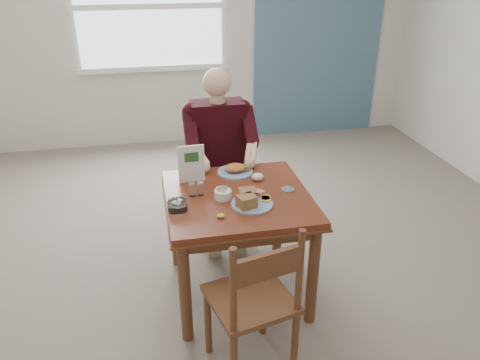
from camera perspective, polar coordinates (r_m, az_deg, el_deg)
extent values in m
plane|color=#74685D|center=(3.37, -0.26, -13.15)|extent=(6.00, 6.00, 0.00)
plane|color=beige|center=(5.64, -6.59, 18.37)|extent=(5.50, 0.00, 5.50)
cube|color=#456980|center=(5.98, 9.73, 18.61)|extent=(1.60, 0.02, 2.80)
ellipsoid|color=yellow|center=(2.70, -2.35, -4.38)|extent=(0.05, 0.04, 0.03)
ellipsoid|color=white|center=(3.13, 2.17, 0.39)|extent=(0.10, 0.09, 0.05)
cylinder|color=silver|center=(3.02, 5.85, -1.16)|extent=(0.11, 0.11, 0.01)
cube|color=white|center=(5.56, -11.03, 20.07)|extent=(1.60, 0.02, 1.30)
cube|color=white|center=(5.66, -10.44, 13.21)|extent=(1.72, 0.04, 0.06)
cube|color=white|center=(5.55, -11.03, 20.06)|extent=(1.72, 0.04, 0.06)
cube|color=maroon|center=(2.96, -0.28, -2.13)|extent=(0.90, 0.90, 0.04)
cube|color=brown|center=(2.98, -0.28, -2.60)|extent=(0.92, 0.92, 0.01)
cylinder|color=brown|center=(2.81, -6.70, -13.36)|extent=(0.07, 0.07, 0.71)
cylinder|color=brown|center=(2.94, 8.87, -11.37)|extent=(0.07, 0.07, 0.71)
cylinder|color=brown|center=(3.45, -7.95, -5.24)|extent=(0.07, 0.07, 0.71)
cylinder|color=brown|center=(3.56, 4.68, -3.97)|extent=(0.07, 0.07, 0.71)
cube|color=brown|center=(2.67, 1.37, -7.31)|extent=(0.80, 0.03, 0.08)
cube|color=brown|center=(3.34, -1.59, -0.11)|extent=(0.80, 0.03, 0.08)
cube|color=brown|center=(2.96, -7.73, -4.02)|extent=(0.03, 0.80, 0.08)
cube|color=brown|center=(3.09, 6.84, -2.58)|extent=(0.03, 0.80, 0.08)
cylinder|color=brown|center=(3.68, -4.77, -5.24)|extent=(0.04, 0.04, 0.45)
cylinder|color=brown|center=(3.73, 0.74, -4.69)|extent=(0.04, 0.04, 0.45)
cylinder|color=brown|center=(3.99, -5.42, -2.62)|extent=(0.04, 0.04, 0.45)
cylinder|color=brown|center=(4.04, -0.34, -2.14)|extent=(0.04, 0.04, 0.45)
cube|color=brown|center=(3.74, -2.52, -0.42)|extent=(0.42, 0.42, 0.03)
cylinder|color=brown|center=(3.79, -5.72, 3.71)|extent=(0.04, 0.04, 0.50)
cylinder|color=brown|center=(3.84, -0.36, 4.13)|extent=(0.04, 0.04, 0.50)
cube|color=brown|center=(3.77, -3.06, 5.33)|extent=(0.38, 0.03, 0.14)
cylinder|color=brown|center=(2.80, -3.92, -16.86)|extent=(0.05, 0.05, 0.45)
cylinder|color=brown|center=(2.91, 2.91, -14.84)|extent=(0.05, 0.05, 0.45)
cylinder|color=brown|center=(2.68, 6.69, -19.32)|extent=(0.05, 0.05, 0.45)
cube|color=brown|center=(2.57, 1.29, -14.29)|extent=(0.51, 0.51, 0.03)
cylinder|color=brown|center=(2.24, -0.82, -13.64)|extent=(0.04, 0.04, 0.50)
cylinder|color=brown|center=(2.37, 7.28, -11.20)|extent=(0.04, 0.04, 0.50)
cube|color=brown|center=(2.24, 3.44, -10.40)|extent=(0.38, 0.12, 0.14)
cube|color=gray|center=(3.59, -3.81, -0.32)|extent=(0.13, 0.38, 0.12)
cube|color=gray|center=(3.62, -0.67, -0.04)|extent=(0.13, 0.38, 0.12)
cube|color=gray|center=(3.58, -3.26, -5.89)|extent=(0.10, 0.10, 0.48)
cube|color=gray|center=(3.61, -0.10, -5.56)|extent=(0.10, 0.10, 0.48)
cube|color=black|center=(3.62, -2.71, 5.11)|extent=(0.40, 0.22, 0.58)
sphere|color=black|center=(3.53, -5.87, 8.22)|extent=(0.15, 0.15, 0.15)
sphere|color=black|center=(3.58, 0.25, 8.63)|extent=(0.15, 0.15, 0.15)
cylinder|color=#D5AB87|center=(3.50, -2.76, 9.74)|extent=(0.11, 0.11, 0.08)
sphere|color=#D5AB87|center=(3.47, -2.81, 11.80)|extent=(0.21, 0.21, 0.21)
cube|color=black|center=(3.45, -6.08, 6.03)|extent=(0.09, 0.29, 0.27)
cube|color=black|center=(3.51, 1.12, 6.55)|extent=(0.09, 0.29, 0.27)
sphere|color=black|center=(3.38, -5.80, 3.79)|extent=(0.09, 0.09, 0.09)
sphere|color=black|center=(3.44, 1.52, 4.35)|extent=(0.09, 0.09, 0.09)
cube|color=#D5AB87|center=(3.31, -5.08, 2.69)|extent=(0.14, 0.23, 0.14)
cube|color=#D5AB87|center=(3.37, 1.36, 3.21)|extent=(0.14, 0.23, 0.14)
sphere|color=#D5AB87|center=(3.24, -4.34, 1.56)|extent=(0.08, 0.08, 0.08)
sphere|color=#D5AB87|center=(3.29, 1.19, 2.02)|extent=(0.08, 0.08, 0.08)
cylinder|color=silver|center=(3.27, 1.20, 2.82)|extent=(0.01, 0.05, 0.12)
cylinder|color=white|center=(2.83, 1.48, -2.96)|extent=(0.30, 0.30, 0.01)
cube|color=#AC864C|center=(2.77, 0.82, -2.63)|extent=(0.13, 0.12, 0.07)
cube|color=#AC864C|center=(2.85, 0.94, -1.81)|extent=(0.11, 0.10, 0.07)
cylinder|color=orange|center=(2.86, 3.23, -2.42)|extent=(0.06, 0.06, 0.01)
cylinder|color=orange|center=(2.88, 3.14, -2.22)|extent=(0.08, 0.08, 0.01)
cylinder|color=orange|center=(2.90, 3.05, -2.03)|extent=(0.08, 0.08, 0.01)
cube|color=#E16A7E|center=(2.92, 2.36, -1.56)|extent=(0.07, 0.07, 0.03)
cylinder|color=white|center=(3.24, -0.60, 0.97)|extent=(0.31, 0.31, 0.01)
ellipsoid|color=orange|center=(3.23, -0.61, 1.51)|extent=(0.17, 0.15, 0.05)
cube|color=#AC864C|center=(3.24, 0.39, 1.48)|extent=(0.10, 0.08, 0.04)
cylinder|color=white|center=(2.90, -2.11, -1.77)|extent=(0.13, 0.13, 0.06)
cube|color=pink|center=(2.88, -2.32, -1.13)|extent=(0.04, 0.03, 0.03)
cube|color=#6699D8|center=(2.90, -1.92, -0.93)|extent=(0.04, 0.01, 0.03)
cube|color=#EAD159|center=(2.87, -1.97, -1.22)|extent=(0.03, 0.04, 0.03)
cube|color=white|center=(2.89, -2.56, -1.02)|extent=(0.04, 0.02, 0.03)
cylinder|color=white|center=(2.94, -5.83, -1.31)|extent=(0.04, 0.04, 0.07)
cylinder|color=silver|center=(2.92, -5.87, -0.54)|extent=(0.04, 0.04, 0.02)
cylinder|color=white|center=(2.95, -4.84, -1.19)|extent=(0.04, 0.04, 0.07)
cylinder|color=silver|center=(2.93, -4.87, -0.42)|extent=(0.04, 0.04, 0.02)
cylinder|color=white|center=(2.80, -7.64, -3.10)|extent=(0.14, 0.14, 0.06)
cylinder|color=white|center=(2.79, -7.96, -2.83)|extent=(0.03, 0.03, 0.02)
cylinder|color=white|center=(2.80, -7.35, -2.61)|extent=(0.03, 0.03, 0.02)
cylinder|color=white|center=(2.77, -7.57, -2.95)|extent=(0.03, 0.03, 0.02)
cube|color=white|center=(3.09, -5.96, 1.98)|extent=(0.17, 0.02, 0.26)
cube|color=#2D5926|center=(3.06, -5.93, 2.78)|extent=(0.09, 0.01, 0.06)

